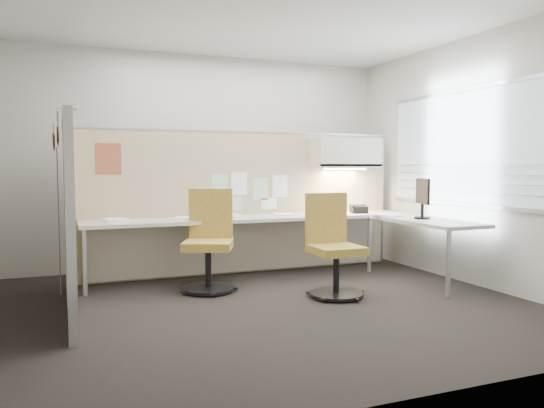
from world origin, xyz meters
name	(u,v)px	position (x,y,z in m)	size (l,w,h in m)	color
floor	(241,308)	(0.00, 0.00, -0.01)	(5.50, 4.50, 0.01)	black
ceiling	(240,4)	(0.00, 0.00, 2.80)	(5.50, 4.50, 0.01)	white
wall_back	(187,161)	(0.00, 2.25, 1.40)	(5.50, 0.02, 2.80)	beige
wall_front	(373,153)	(0.00, -2.25, 1.40)	(5.50, 0.02, 2.80)	beige
wall_right	(473,160)	(2.75, 0.00, 1.40)	(0.02, 4.50, 2.80)	beige
window_pane	(472,147)	(2.73, 0.00, 1.55)	(0.01, 2.80, 1.30)	#A3B3BE
partition_back	(242,203)	(0.55, 1.60, 0.88)	(4.10, 0.06, 1.75)	tan
partition_left	(69,216)	(-1.50, 0.50, 0.88)	(0.06, 2.20, 1.75)	tan
desk	(285,227)	(0.93, 1.13, 0.60)	(4.00, 2.07, 0.73)	beige
overhead_bin	(345,153)	(1.90, 1.39, 1.51)	(0.90, 0.36, 0.38)	beige
task_light_strip	(345,169)	(1.90, 1.39, 1.30)	(0.60, 0.06, 0.02)	#FFEABF
pinned_papers	(249,190)	(0.63, 1.57, 1.03)	(1.01, 0.00, 0.47)	#8CBF8C
poster	(108,159)	(-1.05, 1.57, 1.42)	(0.28, 0.00, 0.35)	#E74E1D
chair_left	(209,244)	(-0.09, 0.81, 0.50)	(0.66, 0.67, 1.07)	black
chair_right	(333,249)	(1.03, 0.09, 0.49)	(0.55, 0.55, 1.04)	black
monitor	(423,196)	(2.30, 0.30, 1.00)	(0.18, 0.42, 0.46)	black
phone	(358,209)	(2.02, 1.24, 0.78)	(0.25, 0.24, 0.12)	black
stapler	(330,212)	(1.62, 1.28, 0.76)	(0.14, 0.04, 0.05)	black
tape_dispenser	(331,211)	(1.64, 1.29, 0.76)	(0.10, 0.06, 0.06)	black
coat_hook	(57,157)	(-1.58, -0.25, 1.41)	(0.18, 0.48, 1.44)	silver
paper_stack_0	(115,220)	(-1.02, 1.28, 0.75)	(0.23, 0.30, 0.04)	white
paper_stack_1	(186,218)	(-0.23, 1.30, 0.74)	(0.23, 0.30, 0.02)	white
paper_stack_2	(227,216)	(0.24, 1.25, 0.75)	(0.23, 0.30, 0.05)	white
paper_stack_3	(284,214)	(1.02, 1.36, 0.74)	(0.23, 0.30, 0.02)	white
paper_stack_4	(324,214)	(1.49, 1.20, 0.74)	(0.23, 0.30, 0.02)	white
paper_stack_5	(388,215)	(2.11, 0.72, 0.74)	(0.23, 0.30, 0.02)	white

